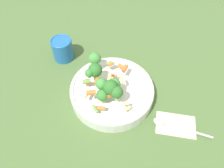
% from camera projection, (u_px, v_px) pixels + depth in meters
% --- Properties ---
extents(ground_plane, '(3.00, 3.00, 0.00)m').
position_uv_depth(ground_plane, '(112.00, 96.00, 0.76)').
color(ground_plane, '#4C6B38').
extents(bowl, '(0.28, 0.28, 0.05)m').
position_uv_depth(bowl, '(112.00, 91.00, 0.74)').
color(bowl, white).
rests_on(bowl, ground_plane).
extents(pasta_salad, '(0.15, 0.21, 0.08)m').
position_uv_depth(pasta_salad, '(104.00, 80.00, 0.68)').
color(pasta_salad, '#8CB766').
rests_on(pasta_salad, bowl).
extents(cup, '(0.08, 0.08, 0.09)m').
position_uv_depth(cup, '(63.00, 49.00, 0.84)').
color(cup, '#2366B2').
rests_on(cup, ground_plane).
extents(napkin, '(0.14, 0.11, 0.01)m').
position_uv_depth(napkin, '(176.00, 125.00, 0.69)').
color(napkin, beige).
rests_on(napkin, ground_plane).
extents(spoon, '(0.18, 0.08, 0.01)m').
position_uv_depth(spoon, '(172.00, 125.00, 0.68)').
color(spoon, silver).
rests_on(spoon, napkin).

